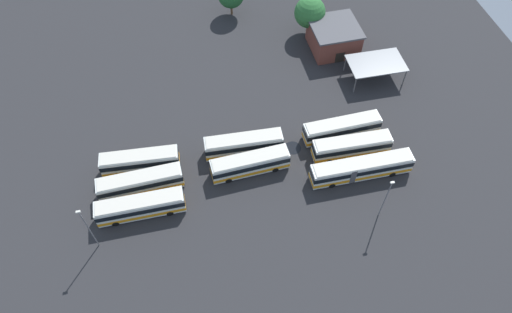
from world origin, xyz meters
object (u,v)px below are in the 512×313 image
object	(u,v)px
depot_building	(334,37)
lamp_post_by_building	(386,198)
bus_row0_slot2	(140,161)
bus_row2_slot1	(351,146)
bus_row0_slot0	(141,207)
tree_northeast	(310,12)
lamp_post_far_corner	(88,228)
bus_row2_slot0	(361,168)
bus_row0_slot1	(141,183)
bus_row2_slot2	(342,128)
bus_row1_slot1	(250,164)
maintenance_shelter	(376,63)
bus_row1_slot2	(244,144)

from	to	relation	value
depot_building	lamp_post_by_building	distance (m)	36.57
bus_row0_slot2	bus_row2_slot1	bearing A→B (deg)	-8.00
bus_row0_slot0	tree_northeast	distance (m)	48.46
bus_row0_slot2	bus_row2_slot1	xyz separation A→B (m)	(32.51, -4.57, 0.00)
bus_row0_slot2	lamp_post_far_corner	size ratio (longest dim) A/B	1.25
bus_row0_slot2	bus_row2_slot0	size ratio (longest dim) A/B	0.76
bus_row0_slot1	bus_row2_slot1	distance (m)	32.77
bus_row0_slot0	bus_row2_slot2	size ratio (longest dim) A/B	1.00
bus_row1_slot1	maintenance_shelter	xyz separation A→B (m)	(26.16, 15.11, 1.49)
bus_row0_slot1	bus_row0_slot2	distance (m)	3.96
depot_building	bus_row1_slot1	bearing A→B (deg)	-131.40
bus_row0_slot0	lamp_post_by_building	bearing A→B (deg)	-13.41
bus_row0_slot2	bus_row1_slot1	xyz separation A→B (m)	(16.28, -4.26, 0.00)
bus_row1_slot2	depot_building	xyz separation A→B (m)	(21.66, 20.50, 0.70)
bus_row2_slot1	lamp_post_by_building	world-z (taller)	lamp_post_by_building
bus_row0_slot0	bus_row2_slot2	world-z (taller)	same
bus_row0_slot2	tree_northeast	bearing A→B (deg)	36.28
bus_row0_slot2	bus_row2_slot0	bearing A→B (deg)	-15.25
bus_row0_slot1	bus_row0_slot2	size ratio (longest dim) A/B	1.05
depot_building	lamp_post_far_corner	distance (m)	55.09
bus_row0_slot2	lamp_post_far_corner	bearing A→B (deg)	-120.53
bus_row0_slot2	bus_row1_slot1	bearing A→B (deg)	-14.65
bus_row0_slot0	lamp_post_far_corner	bearing A→B (deg)	-149.48
bus_row0_slot0	bus_row0_slot2	world-z (taller)	same
lamp_post_far_corner	bus_row0_slot2	bearing A→B (deg)	59.47
bus_row0_slot0	maintenance_shelter	xyz separation A→B (m)	(43.02, 18.92, 1.49)
bus_row1_slot1	bus_row2_slot1	bearing A→B (deg)	-1.10
bus_row0_slot0	bus_row1_slot2	xyz separation A→B (m)	(16.71, 7.70, -0.00)
bus_row2_slot2	lamp_post_far_corner	size ratio (longest dim) A/B	1.32
bus_row1_slot1	tree_northeast	distance (m)	34.81
bus_row0_slot2	bus_row2_slot2	bearing A→B (deg)	-1.28
bus_row0_slot2	depot_building	xyz separation A→B (m)	(37.79, 20.14, 0.70)
depot_building	tree_northeast	xyz separation A→B (m)	(-3.35, 5.14, 2.35)
bus_row2_slot1	maintenance_shelter	world-z (taller)	maintenance_shelter
bus_row1_slot2	bus_row2_slot1	size ratio (longest dim) A/B	1.00
bus_row2_slot1	bus_row2_slot0	bearing A→B (deg)	-90.49
depot_building	maintenance_shelter	world-z (taller)	depot_building
bus_row2_slot1	lamp_post_by_building	distance (m)	11.83
bus_row2_slot0	bus_row2_slot2	bearing A→B (deg)	91.63
bus_row1_slot2	tree_northeast	world-z (taller)	tree_northeast
bus_row2_slot2	lamp_post_far_corner	world-z (taller)	lamp_post_far_corner
bus_row0_slot2	maintenance_shelter	distance (m)	43.83
bus_row1_slot2	bus_row2_slot2	distance (m)	16.11
bus_row2_slot1	bus_row0_slot0	bearing A→B (deg)	-173.97
maintenance_shelter	lamp_post_far_corner	bearing A→B (deg)	-155.33
bus_row0_slot0	tree_northeast	size ratio (longest dim) A/B	1.60
bus_row0_slot1	bus_row0_slot2	xyz separation A→B (m)	(0.25, 3.95, -0.00)
bus_row1_slot2	bus_row0_slot1	bearing A→B (deg)	-167.67
bus_row1_slot2	lamp_post_by_building	xyz separation A→B (m)	(16.69, -15.66, 2.93)
lamp_post_by_building	tree_northeast	xyz separation A→B (m)	(1.63, 41.31, 0.13)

